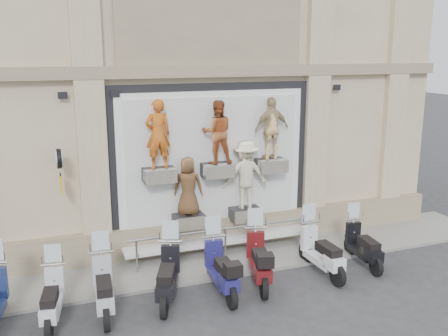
{
  "coord_description": "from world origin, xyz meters",
  "views": [
    {
      "loc": [
        -4.3,
        -9.3,
        5.34
      ],
      "look_at": [
        -0.07,
        1.9,
        2.54
      ],
      "focal_mm": 40.0,
      "sensor_mm": 36.0,
      "label": 1
    }
  ],
  "objects": [
    {
      "name": "ground",
      "position": [
        0.0,
        0.0,
        0.0
      ],
      "size": [
        90.0,
        90.0,
        0.0
      ],
      "primitive_type": "plane",
      "color": "#2E2E31",
      "rests_on": "ground"
    },
    {
      "name": "scooter_e",
      "position": [
        -0.7,
        0.4,
        0.81
      ],
      "size": [
        0.69,
        2.02,
        1.62
      ],
      "primitive_type": null,
      "rotation": [
        0.0,
        0.0,
        -0.05
      ],
      "color": "navy",
      "rests_on": "ground"
    },
    {
      "name": "shop_vitrine",
      "position": [
        0.12,
        2.74,
        2.4
      ],
      "size": [
        5.6,
        0.87,
        4.3
      ],
      "color": "black",
      "rests_on": "ground"
    },
    {
      "name": "sidewalk",
      "position": [
        0.0,
        2.1,
        0.04
      ],
      "size": [
        16.0,
        2.2,
        0.08
      ],
      "primitive_type": "cube",
      "color": "gray",
      "rests_on": "ground"
    },
    {
      "name": "scooter_g",
      "position": [
        1.94,
        0.5,
        0.8
      ],
      "size": [
        0.6,
        1.98,
        1.6
      ],
      "primitive_type": null,
      "rotation": [
        0.0,
        0.0,
        0.01
      ],
      "color": "silver",
      "rests_on": "ground"
    },
    {
      "name": "scooter_h",
      "position": [
        3.21,
        0.57,
        0.74
      ],
      "size": [
        0.75,
        1.88,
        1.48
      ],
      "primitive_type": null,
      "rotation": [
        0.0,
        0.0,
        -0.12
      ],
      "color": "black",
      "rests_on": "ground"
    },
    {
      "name": "scooter_b",
      "position": [
        -4.31,
        0.43,
        0.73
      ],
      "size": [
        0.79,
        1.84,
        1.45
      ],
      "primitive_type": null,
      "rotation": [
        0.0,
        0.0,
        -0.16
      ],
      "color": "silver",
      "rests_on": "ground"
    },
    {
      "name": "building",
      "position": [
        0.0,
        7.0,
        6.0
      ],
      "size": [
        14.0,
        8.6,
        12.0
      ],
      "primitive_type": null,
      "color": "#CAB494",
      "rests_on": "ground"
    },
    {
      "name": "clock_sign_bracket",
      "position": [
        -3.9,
        2.47,
        2.8
      ],
      "size": [
        0.1,
        0.8,
        1.02
      ],
      "color": "black",
      "rests_on": "ground"
    },
    {
      "name": "scooter_d",
      "position": [
        -1.91,
        0.49,
        0.81
      ],
      "size": [
        1.26,
        2.07,
        1.62
      ],
      "primitive_type": null,
      "rotation": [
        0.0,
        0.0,
        -0.36
      ],
      "color": "black",
      "rests_on": "ground"
    },
    {
      "name": "scooter_f",
      "position": [
        0.29,
        0.54,
        0.82
      ],
      "size": [
        1.12,
        2.11,
        1.65
      ],
      "primitive_type": null,
      "rotation": [
        0.0,
        0.0,
        -0.28
      ],
      "color": "#510D0F",
      "rests_on": "ground"
    },
    {
      "name": "guard_rail",
      "position": [
        0.0,
        2.0,
        0.47
      ],
      "size": [
        5.06,
        0.1,
        0.93
      ],
      "primitive_type": null,
      "color": "#9EA0A5",
      "rests_on": "ground"
    },
    {
      "name": "scooter_c",
      "position": [
        -3.29,
        0.44,
        0.79
      ],
      "size": [
        0.73,
        1.99,
        1.58
      ],
      "primitive_type": null,
      "rotation": [
        0.0,
        0.0,
        -0.08
      ],
      "color": "#9EA4AB",
      "rests_on": "ground"
    }
  ]
}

